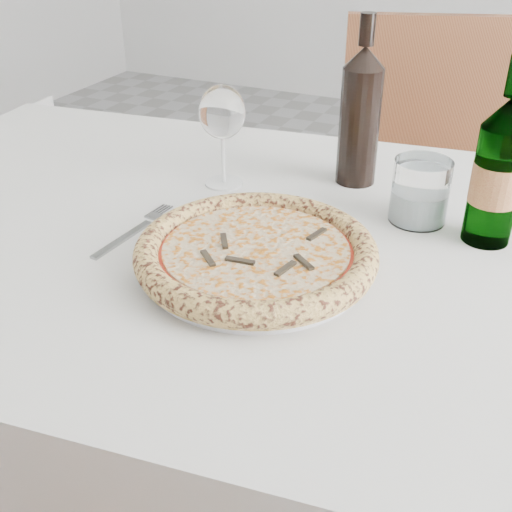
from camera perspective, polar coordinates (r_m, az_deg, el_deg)
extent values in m
cube|color=gray|center=(1.60, 1.64, -19.89)|extent=(5.00, 6.00, 0.02)
cube|color=brown|center=(0.98, 2.47, 0.36)|extent=(1.58, 1.02, 0.04)
cube|color=silver|center=(0.97, 2.50, 1.54)|extent=(1.64, 1.09, 0.01)
cube|color=silver|center=(1.40, 9.62, 5.60)|extent=(1.55, 0.01, 0.22)
cylinder|color=brown|center=(1.75, -14.00, -0.15)|extent=(0.06, 0.06, 0.71)
cube|color=brown|center=(1.73, 14.58, 2.97)|extent=(0.57, 0.57, 0.04)
cube|color=brown|center=(1.83, 14.89, 12.89)|extent=(0.44, 0.18, 0.46)
cylinder|color=brown|center=(2.04, 18.47, -0.76)|extent=(0.04, 0.04, 0.43)
cylinder|color=brown|center=(1.73, 20.61, -7.31)|extent=(0.04, 0.04, 0.43)
cylinder|color=brown|center=(1.99, 7.64, -0.16)|extent=(0.04, 0.04, 0.43)
cylinder|color=brown|center=(1.67, 7.71, -6.84)|extent=(0.04, 0.04, 0.43)
cylinder|color=white|center=(0.88, 0.00, -0.73)|extent=(0.30, 0.30, 0.01)
torus|color=white|center=(0.88, 0.00, -0.45)|extent=(0.30, 0.30, 0.01)
cylinder|color=#E0B971|center=(0.88, 0.00, 0.00)|extent=(0.32, 0.32, 0.01)
torus|color=#DEB360|center=(0.87, 0.00, 0.45)|extent=(0.33, 0.33, 0.03)
cylinder|color=#DC4128|center=(0.87, 0.00, 0.45)|extent=(0.28, 0.28, 0.00)
cylinder|color=beige|center=(0.87, 0.00, 0.62)|extent=(0.25, 0.25, 0.00)
cube|color=#372F20|center=(0.86, 1.97, 0.43)|extent=(0.04, 0.01, 0.00)
cube|color=#372F20|center=(0.90, 2.75, 1.83)|extent=(0.03, 0.04, 0.00)
cube|color=#372F20|center=(0.93, -0.40, 3.07)|extent=(0.03, 0.04, 0.00)
cube|color=#372F20|center=(0.88, -2.26, 1.40)|extent=(0.04, 0.01, 0.00)
cube|color=#372F20|center=(0.84, -3.26, -0.24)|extent=(0.03, 0.04, 0.00)
cube|color=#372F20|center=(0.80, 0.50, -1.87)|extent=(0.03, 0.04, 0.00)
cube|color=gray|center=(0.98, -11.73, 1.53)|extent=(0.02, 0.13, 0.00)
cube|color=gray|center=(1.03, -9.25, 3.43)|extent=(0.02, 0.02, 0.00)
cylinder|color=gray|center=(1.05, -8.89, 4.07)|extent=(0.00, 0.03, 0.00)
cylinder|color=gray|center=(1.05, -8.64, 4.02)|extent=(0.00, 0.03, 0.00)
cylinder|color=gray|center=(1.05, -8.39, 3.97)|extent=(0.00, 0.03, 0.00)
cylinder|color=gray|center=(1.05, -8.13, 3.91)|extent=(0.00, 0.03, 0.00)
cylinder|color=white|center=(1.14, -2.87, 6.50)|extent=(0.07, 0.07, 0.00)
cylinder|color=white|center=(1.12, -2.93, 8.67)|extent=(0.01, 0.01, 0.09)
ellipsoid|color=white|center=(1.09, -3.04, 12.64)|extent=(0.08, 0.08, 0.09)
cylinder|color=white|center=(1.02, 14.39, 5.60)|extent=(0.09, 0.09, 0.10)
cylinder|color=white|center=(1.03, 14.22, 4.38)|extent=(0.08, 0.08, 0.05)
cylinder|color=#1F5B1D|center=(0.98, 20.47, 5.82)|extent=(0.07, 0.07, 0.17)
cone|color=#1F5B1D|center=(0.94, 21.66, 11.78)|extent=(0.07, 0.07, 0.04)
cylinder|color=tan|center=(0.98, 20.53, 6.11)|extent=(0.07, 0.07, 0.06)
cylinder|color=black|center=(1.13, 9.15, 11.25)|extent=(0.07, 0.07, 0.20)
cone|color=black|center=(1.10, 9.67, 17.06)|extent=(0.07, 0.07, 0.04)
cylinder|color=black|center=(1.09, 9.87, 19.25)|extent=(0.03, 0.03, 0.05)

